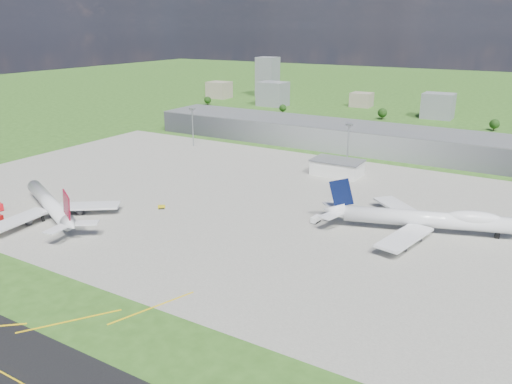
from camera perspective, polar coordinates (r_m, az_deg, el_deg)
The scene contains 19 objects.
ground at distance 326.62m, azimuth 10.84°, elevation 4.34°, with size 1400.00×1400.00×0.00m, color #2E541A.
apron at distance 225.78m, azimuth 3.53°, elevation -1.76°, with size 360.00×190.00×0.08m, color gray.
terminal at distance 338.77m, azimuth 11.80°, elevation 6.09°, with size 300.00×42.00×15.00m, color gray.
ops_building at distance 276.87m, azimuth 9.24°, elevation 2.74°, with size 26.00×16.00×8.00m, color silver.
mast_west at distance 340.06m, azimuth -7.28°, elevation 8.13°, with size 3.50×2.00×25.90m.
mast_center at distance 287.24m, azimuth 10.50°, elevation 6.06°, with size 3.50×2.00×25.90m.
airliner_red_twin at distance 230.25m, azimuth -22.39°, elevation -1.41°, with size 66.81×50.32×19.46m.
airliner_blue_quad at distance 207.57m, azimuth 19.00°, elevation -2.97°, with size 76.56×58.68×20.52m.
tug_yellow at distance 227.31m, azimuth -10.75°, elevation -1.70°, with size 3.58×3.34×1.61m.
van_white_near at distance 209.38m, azimuth 6.85°, elevation -3.14°, with size 2.81×5.47×2.68m.
bldg_far_w at distance 575.15m, azimuth -4.24°, elevation 11.56°, with size 24.00×20.00×18.00m, color gray.
bldg_w at distance 516.07m, azimuth 1.93°, elevation 11.14°, with size 28.00×22.00×24.00m, color slate.
bldg_cw at distance 521.19m, azimuth 11.96°, elevation 10.28°, with size 20.00×18.00×14.00m, color gray.
bldg_c at distance 471.75m, azimuth 20.08°, elevation 9.23°, with size 26.00×20.00×22.00m, color slate.
bldg_tall_w at distance 586.38m, azimuth 1.32°, elevation 13.02°, with size 22.00×20.00×44.00m, color slate.
tree_far_w at distance 523.74m, azimuth -5.55°, elevation 10.43°, with size 7.20×7.20×8.80m.
tree_w at distance 472.53m, azimuth 3.09°, elevation 9.57°, with size 6.75×6.75×8.25m.
tree_c at distance 452.86m, azimuth 14.25°, elevation 8.77°, with size 8.10×8.10×9.90m.
tree_e at distance 431.69m, azimuth 25.60°, elevation 7.03°, with size 7.65×7.65×9.35m.
Camera 1 is at (105.60, -149.04, 78.16)m, focal length 35.00 mm.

